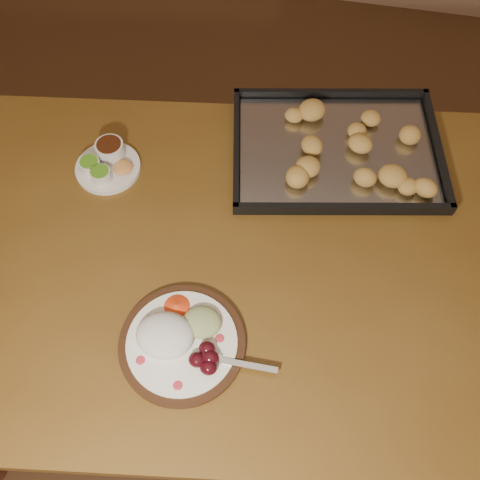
# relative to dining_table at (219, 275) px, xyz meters

# --- Properties ---
(ground) EXTENTS (4.00, 4.00, 0.00)m
(ground) POSITION_rel_dining_table_xyz_m (-0.04, 0.01, -0.65)
(ground) COLOR #4F321B
(ground) RESTS_ON ground
(dining_table) EXTENTS (1.61, 1.11, 0.75)m
(dining_table) POSITION_rel_dining_table_xyz_m (0.00, 0.00, 0.00)
(dining_table) COLOR brown
(dining_table) RESTS_ON ground
(dinner_plate) EXTENTS (0.32, 0.25, 0.06)m
(dinner_plate) POSITION_rel_dining_table_xyz_m (-0.03, -0.21, 0.12)
(dinner_plate) COLOR #331B0E
(dinner_plate) RESTS_ON dining_table
(condiment_saucer) EXTENTS (0.15, 0.15, 0.05)m
(condiment_saucer) POSITION_rel_dining_table_xyz_m (-0.31, 0.18, 0.12)
(condiment_saucer) COLOR silver
(condiment_saucer) RESTS_ON dining_table
(baking_tray) EXTENTS (0.56, 0.46, 0.05)m
(baking_tray) POSITION_rel_dining_table_xyz_m (0.22, 0.34, 0.11)
(baking_tray) COLOR black
(baking_tray) RESTS_ON dining_table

